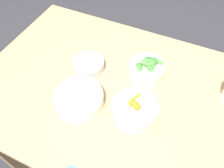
% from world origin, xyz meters
% --- Properties ---
extents(ground_plane, '(10.00, 10.00, 0.00)m').
position_xyz_m(ground_plane, '(0.00, 0.00, 0.00)').
color(ground_plane, '#2D2D33').
extents(dining_table, '(1.27, 0.81, 0.78)m').
position_xyz_m(dining_table, '(0.00, 0.00, 0.66)').
color(dining_table, tan).
rests_on(dining_table, ground_plane).
extents(bowl_carrots, '(0.17, 0.17, 0.08)m').
position_xyz_m(bowl_carrots, '(-0.06, 0.08, 0.81)').
color(bowl_carrots, silver).
rests_on(bowl_carrots, dining_table).
extents(bowl_greens, '(0.15, 0.15, 0.09)m').
position_xyz_m(bowl_greens, '(-0.04, -0.13, 0.81)').
color(bowl_greens, silver).
rests_on(bowl_greens, dining_table).
extents(bowl_beans_hotdog, '(0.19, 0.19, 0.05)m').
position_xyz_m(bowl_beans_hotdog, '(0.15, 0.12, 0.80)').
color(bowl_beans_hotdog, silver).
rests_on(bowl_beans_hotdog, dining_table).
extents(bowl_cookies, '(0.14, 0.14, 0.05)m').
position_xyz_m(bowl_cookies, '(0.20, -0.05, 0.80)').
color(bowl_cookies, silver).
rests_on(bowl_cookies, dining_table).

